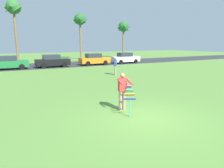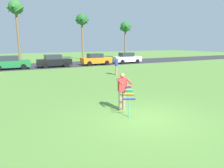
{
  "view_description": "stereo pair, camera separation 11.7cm",
  "coord_description": "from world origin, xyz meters",
  "px_view_note": "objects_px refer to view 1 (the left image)",
  "views": [
    {
      "loc": [
        -4.98,
        -6.41,
        3.06
      ],
      "look_at": [
        -0.27,
        2.36,
        1.05
      ],
      "focal_mm": 32.75,
      "sensor_mm": 36.0,
      "label": 1
    },
    {
      "loc": [
        -4.87,
        -6.47,
        3.06
      ],
      "look_at": [
        -0.27,
        2.36,
        1.05
      ],
      "focal_mm": 32.75,
      "sensor_mm": 36.0,
      "label": 2
    }
  ],
  "objects_px": {
    "palm_tree_centre_far": "(80,21)",
    "parked_car_black": "(52,61)",
    "person_kite_flyer": "(123,90)",
    "kite_held": "(130,96)",
    "palm_tree_far_left": "(123,28)",
    "parked_car_white": "(125,58)",
    "person_walker_near": "(115,65)",
    "parked_car_orange": "(94,59)",
    "parked_car_green": "(8,63)",
    "palm_tree_right_near": "(14,10)"
  },
  "relations": [
    {
      "from": "person_kite_flyer",
      "to": "palm_tree_centre_far",
      "type": "xyz_separation_m",
      "value": [
        8.66,
        29.63,
        6.04
      ]
    },
    {
      "from": "parked_car_green",
      "to": "palm_tree_centre_far",
      "type": "distance_m",
      "value": 17.81
    },
    {
      "from": "palm_tree_centre_far",
      "to": "parked_car_white",
      "type": "bearing_deg",
      "value": -73.12
    },
    {
      "from": "parked_car_white",
      "to": "palm_tree_far_left",
      "type": "height_order",
      "value": "palm_tree_far_left"
    },
    {
      "from": "parked_car_white",
      "to": "person_walker_near",
      "type": "xyz_separation_m",
      "value": [
        -7.05,
        -9.47,
        0.16
      ]
    },
    {
      "from": "parked_car_black",
      "to": "parked_car_white",
      "type": "relative_size",
      "value": 1.0
    },
    {
      "from": "parked_car_orange",
      "to": "palm_tree_far_left",
      "type": "height_order",
      "value": "palm_tree_far_left"
    },
    {
      "from": "kite_held",
      "to": "parked_car_orange",
      "type": "bearing_deg",
      "value": 70.72
    },
    {
      "from": "person_kite_flyer",
      "to": "person_walker_near",
      "type": "distance_m",
      "value": 10.59
    },
    {
      "from": "parked_car_green",
      "to": "palm_tree_far_left",
      "type": "bearing_deg",
      "value": 25.23
    },
    {
      "from": "parked_car_orange",
      "to": "parked_car_white",
      "type": "bearing_deg",
      "value": 0.0
    },
    {
      "from": "kite_held",
      "to": "palm_tree_far_left",
      "type": "xyz_separation_m",
      "value": [
        17.92,
        29.98,
        5.17
      ]
    },
    {
      "from": "parked_car_black",
      "to": "palm_tree_far_left",
      "type": "xyz_separation_m",
      "value": [
        16.86,
        10.33,
        5.26
      ]
    },
    {
      "from": "kite_held",
      "to": "palm_tree_far_left",
      "type": "relative_size",
      "value": 0.17
    },
    {
      "from": "parked_car_black",
      "to": "person_walker_near",
      "type": "xyz_separation_m",
      "value": [
        3.93,
        -9.47,
        0.16
      ]
    },
    {
      "from": "kite_held",
      "to": "person_walker_near",
      "type": "relative_size",
      "value": 0.73
    },
    {
      "from": "palm_tree_right_near",
      "to": "parked_car_black",
      "type": "bearing_deg",
      "value": -67.9
    },
    {
      "from": "palm_tree_far_left",
      "to": "palm_tree_right_near",
      "type": "bearing_deg",
      "value": -174.8
    },
    {
      "from": "person_walker_near",
      "to": "parked_car_green",
      "type": "bearing_deg",
      "value": 133.5
    },
    {
      "from": "person_kite_flyer",
      "to": "parked_car_black",
      "type": "height_order",
      "value": "person_kite_flyer"
    },
    {
      "from": "kite_held",
      "to": "parked_car_orange",
      "type": "xyz_separation_m",
      "value": [
        6.88,
        19.65,
        -0.09
      ]
    },
    {
      "from": "person_kite_flyer",
      "to": "parked_car_white",
      "type": "bearing_deg",
      "value": 57.73
    },
    {
      "from": "parked_car_green",
      "to": "parked_car_orange",
      "type": "xyz_separation_m",
      "value": [
        10.86,
        0.0,
        0.0
      ]
    },
    {
      "from": "parked_car_black",
      "to": "parked_car_orange",
      "type": "bearing_deg",
      "value": 0.01
    },
    {
      "from": "person_kite_flyer",
      "to": "palm_tree_right_near",
      "type": "relative_size",
      "value": 0.18
    },
    {
      "from": "kite_held",
      "to": "palm_tree_right_near",
      "type": "height_order",
      "value": "palm_tree_right_near"
    },
    {
      "from": "parked_car_orange",
      "to": "parked_car_green",
      "type": "bearing_deg",
      "value": -179.99
    },
    {
      "from": "palm_tree_right_near",
      "to": "palm_tree_far_left",
      "type": "height_order",
      "value": "palm_tree_right_near"
    },
    {
      "from": "person_kite_flyer",
      "to": "parked_car_green",
      "type": "xyz_separation_m",
      "value": [
        -4.11,
        18.88,
        -0.18
      ]
    },
    {
      "from": "person_kite_flyer",
      "to": "parked_car_black",
      "type": "bearing_deg",
      "value": 87.14
    },
    {
      "from": "palm_tree_far_left",
      "to": "person_walker_near",
      "type": "relative_size",
      "value": 4.26
    },
    {
      "from": "parked_car_green",
      "to": "parked_car_white",
      "type": "xyz_separation_m",
      "value": [
        16.03,
        0.0,
        0.0
      ]
    },
    {
      "from": "parked_car_white",
      "to": "kite_held",
      "type": "bearing_deg",
      "value": -121.5
    },
    {
      "from": "palm_tree_right_near",
      "to": "person_walker_near",
      "type": "bearing_deg",
      "value": -67.67
    },
    {
      "from": "person_walker_near",
      "to": "parked_car_white",
      "type": "bearing_deg",
      "value": 53.34
    },
    {
      "from": "parked_car_black",
      "to": "parked_car_white",
      "type": "distance_m",
      "value": 10.98
    },
    {
      "from": "kite_held",
      "to": "parked_car_black",
      "type": "xyz_separation_m",
      "value": [
        1.07,
        19.65,
        -0.09
      ]
    },
    {
      "from": "person_kite_flyer",
      "to": "palm_tree_right_near",
      "type": "xyz_separation_m",
      "value": [
        -2.5,
        27.35,
        6.92
      ]
    },
    {
      "from": "parked_car_white",
      "to": "palm_tree_right_near",
      "type": "distance_m",
      "value": 18.17
    },
    {
      "from": "palm_tree_right_near",
      "to": "palm_tree_centre_far",
      "type": "distance_m",
      "value": 11.42
    },
    {
      "from": "person_kite_flyer",
      "to": "parked_car_orange",
      "type": "xyz_separation_m",
      "value": [
        6.75,
        18.88,
        -0.18
      ]
    },
    {
      "from": "person_kite_flyer",
      "to": "parked_car_green",
      "type": "relative_size",
      "value": 0.41
    },
    {
      "from": "parked_car_green",
      "to": "palm_tree_right_near",
      "type": "relative_size",
      "value": 0.45
    },
    {
      "from": "kite_held",
      "to": "parked_car_green",
      "type": "relative_size",
      "value": 0.3
    },
    {
      "from": "person_kite_flyer",
      "to": "parked_car_green",
      "type": "distance_m",
      "value": 19.32
    },
    {
      "from": "palm_tree_centre_far",
      "to": "kite_held",
      "type": "bearing_deg",
      "value": -106.11
    },
    {
      "from": "parked_car_black",
      "to": "parked_car_white",
      "type": "height_order",
      "value": "same"
    },
    {
      "from": "person_kite_flyer",
      "to": "parked_car_white",
      "type": "xyz_separation_m",
      "value": [
        11.92,
        18.88,
        -0.18
      ]
    },
    {
      "from": "parked_car_black",
      "to": "parked_car_white",
      "type": "xyz_separation_m",
      "value": [
        10.98,
        0.0,
        0.0
      ]
    },
    {
      "from": "palm_tree_centre_far",
      "to": "parked_car_black",
      "type": "bearing_deg",
      "value": -125.65
    }
  ]
}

